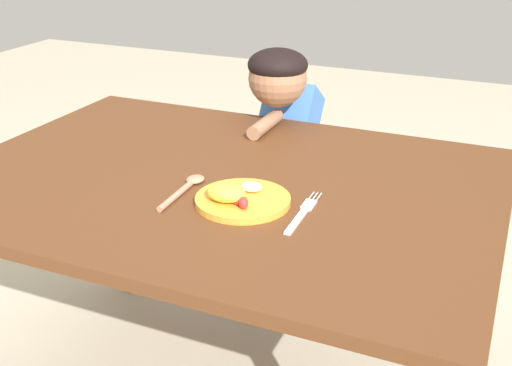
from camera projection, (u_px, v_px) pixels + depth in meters
The scene contains 5 objects.
dining_table at pixel (221, 203), 1.61m from camera, with size 1.34×0.97×0.71m.
plate at pixel (239, 198), 1.43m from camera, with size 0.22×0.22×0.06m.
fork at pixel (303, 213), 1.39m from camera, with size 0.03×0.22×0.01m.
spoon at pixel (186, 187), 1.50m from camera, with size 0.04×0.20×0.01m.
person at pixel (287, 164), 2.12m from camera, with size 0.18×0.43×0.93m.
Camera 1 is at (0.66, -1.30, 1.33)m, focal length 44.92 mm.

